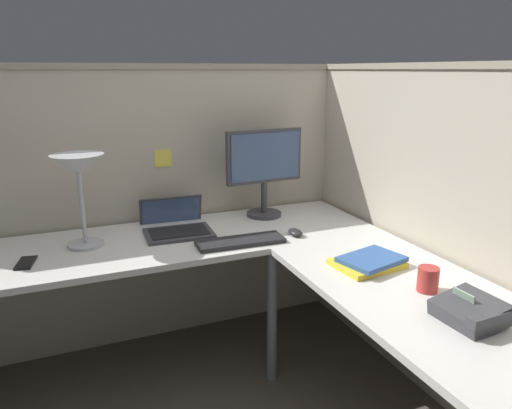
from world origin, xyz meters
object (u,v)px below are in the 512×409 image
object	(u,v)px
laptop	(175,225)
book_stack	(369,262)
coffee_mug	(428,279)
keyboard	(240,241)
monitor	(264,166)
cell_phone	(26,263)
office_phone	(472,312)
computer_mouse	(295,232)
desk_lamp_dome	(78,172)

from	to	relation	value
laptop	book_stack	distance (m)	1.04
coffee_mug	keyboard	bearing A→B (deg)	121.94
laptop	monitor	bearing A→B (deg)	4.18
monitor	keyboard	world-z (taller)	monitor
monitor	cell_phone	xyz separation A→B (m)	(-1.25, -0.25, -0.29)
office_phone	coffee_mug	bearing A→B (deg)	82.48
monitor	laptop	distance (m)	0.60
book_stack	laptop	bearing A→B (deg)	128.54
book_stack	coffee_mug	distance (m)	0.29
computer_mouse	cell_phone	world-z (taller)	computer_mouse
desk_lamp_dome	coffee_mug	size ratio (longest dim) A/B	4.64
computer_mouse	book_stack	xyz separation A→B (m)	(0.11, -0.48, 0.00)
monitor	desk_lamp_dome	world-z (taller)	monitor
computer_mouse	desk_lamp_dome	distance (m)	1.09
computer_mouse	cell_phone	xyz separation A→B (m)	(-1.26, 0.12, -0.01)
keyboard	computer_mouse	distance (m)	0.30
desk_lamp_dome	computer_mouse	bearing A→B (deg)	-14.47
monitor	laptop	bearing A→B (deg)	-175.82
monitor	coffee_mug	world-z (taller)	monitor
monitor	computer_mouse	bearing A→B (deg)	-88.67
cell_phone	coffee_mug	distance (m)	1.68
monitor	office_phone	xyz separation A→B (m)	(0.15, -1.38, -0.26)
laptop	computer_mouse	size ratio (longest dim) A/B	3.83
book_stack	keyboard	bearing A→B (deg)	130.66
book_stack	cell_phone	bearing A→B (deg)	156.15
desk_lamp_dome	coffee_mug	bearing A→B (deg)	-41.05
monitor	office_phone	size ratio (longest dim) A/B	2.36
laptop	cell_phone	bearing A→B (deg)	-163.49
computer_mouse	book_stack	size ratio (longest dim) A/B	0.33
laptop	computer_mouse	xyz separation A→B (m)	(0.54, -0.34, -0.01)
cell_phone	coffee_mug	size ratio (longest dim) A/B	1.50
monitor	book_stack	xyz separation A→B (m)	(0.12, -0.85, -0.27)
keyboard	cell_phone	size ratio (longest dim) A/B	2.99
office_phone	book_stack	size ratio (longest dim) A/B	0.67
desk_lamp_dome	cell_phone	xyz separation A→B (m)	(-0.26, -0.13, -0.36)
coffee_mug	laptop	bearing A→B (deg)	123.02
coffee_mug	computer_mouse	bearing A→B (deg)	102.77
computer_mouse	book_stack	distance (m)	0.49
laptop	computer_mouse	world-z (taller)	laptop
keyboard	computer_mouse	xyz separation A→B (m)	(0.30, 0.00, 0.01)
monitor	laptop	size ratio (longest dim) A/B	1.25
cell_phone	office_phone	xyz separation A→B (m)	(1.40, -1.13, 0.03)
computer_mouse	monitor	bearing A→B (deg)	91.33
cell_phone	coffee_mug	bearing A→B (deg)	-20.82
laptop	coffee_mug	world-z (taller)	laptop
monitor	office_phone	bearing A→B (deg)	-83.83
cell_phone	book_stack	distance (m)	1.49
desk_lamp_dome	monitor	bearing A→B (deg)	6.79
office_phone	coffee_mug	size ratio (longest dim) A/B	2.20
keyboard	office_phone	world-z (taller)	office_phone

